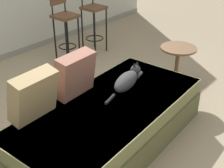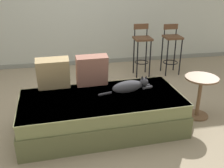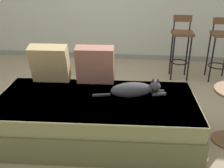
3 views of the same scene
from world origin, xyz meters
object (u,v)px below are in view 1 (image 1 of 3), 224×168
object	(u,v)px
cat	(127,80)
side_table	(177,63)
couch	(110,124)
throw_pillow_corner	(33,96)
bar_stool_by_doorway	(93,17)
throw_pillow_middle	(75,74)
bar_stool_near_window	(65,25)

from	to	relation	value
cat	side_table	world-z (taller)	cat
couch	cat	world-z (taller)	cat
couch	cat	xyz separation A→B (m)	(0.38, 0.09, 0.30)
throw_pillow_corner	side_table	bearing A→B (deg)	-8.65
bar_stool_by_doorway	throw_pillow_corner	bearing A→B (deg)	-147.82
throw_pillow_middle	bar_stool_near_window	bearing A→B (deg)	50.90
throw_pillow_middle	cat	world-z (taller)	throw_pillow_middle
bar_stool_by_doorway	side_table	xyz separation A→B (m)	(-0.28, -1.69, -0.20)
cat	throw_pillow_corner	bearing A→B (deg)	164.29
throw_pillow_corner	bar_stool_near_window	distance (m)	2.14
cat	bar_stool_by_doorway	xyz separation A→B (m)	(1.26, 1.66, 0.05)
cat	throw_pillow_middle	bearing A→B (deg)	146.93
cat	side_table	bearing A→B (deg)	-1.55
throw_pillow_corner	cat	size ratio (longest dim) A/B	0.59
couch	bar_stool_by_doorway	xyz separation A→B (m)	(1.64, 1.75, 0.35)
couch	bar_stool_near_window	bearing A→B (deg)	59.12
cat	bar_stool_near_window	world-z (taller)	bar_stool_near_window
couch	side_table	bearing A→B (deg)	2.60
throw_pillow_middle	bar_stool_by_doorway	world-z (taller)	bar_stool_by_doorway
bar_stool_by_doorway	couch	bearing A→B (deg)	-133.16
throw_pillow_middle	bar_stool_by_doorway	xyz separation A→B (m)	(1.71, 1.37, -0.09)
throw_pillow_corner	bar_stool_by_doorway	distance (m)	2.62
throw_pillow_middle	couch	bearing A→B (deg)	-79.85
bar_stool_near_window	side_table	world-z (taller)	bar_stool_near_window
cat	bar_stool_by_doorway	distance (m)	2.09
throw_pillow_corner	side_table	distance (m)	1.98
throw_pillow_middle	cat	bearing A→B (deg)	-33.07
couch	throw_pillow_corner	world-z (taller)	throw_pillow_corner
couch	throw_pillow_middle	bearing A→B (deg)	100.15
couch	throw_pillow_middle	size ratio (longest dim) A/B	4.80
throw_pillow_corner	bar_stool_by_doorway	size ratio (longest dim) A/B	0.46
throw_pillow_middle	side_table	world-z (taller)	throw_pillow_middle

